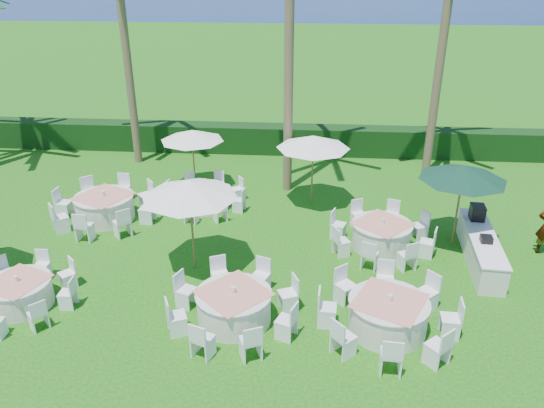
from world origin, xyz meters
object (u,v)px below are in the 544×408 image
at_px(banquet_table_d, 105,207).
at_px(buffet_table, 481,247).
at_px(umbrella_d, 313,142).
at_px(banquet_table_e, 205,197).
at_px(banquet_table_c, 388,314).
at_px(umbrella_b, 189,189).
at_px(banquet_table_b, 234,306).
at_px(umbrella_c, 192,135).
at_px(banquet_table_f, 381,234).
at_px(umbrella_green, 463,172).
at_px(banquet_table_a, 20,293).

xyz_separation_m(banquet_table_d, buffet_table, (11.64, -1.74, -0.00)).
bearing_deg(umbrella_d, banquet_table_e, -171.26).
height_order(banquet_table_c, umbrella_d, umbrella_d).
bearing_deg(banquet_table_d, buffet_table, -8.52).
bearing_deg(banquet_table_e, umbrella_b, -83.47).
height_order(banquet_table_b, umbrella_c, umbrella_c).
xyz_separation_m(banquet_table_f, umbrella_c, (-6.50, 3.92, 1.66)).
relative_size(banquet_table_c, umbrella_b, 1.24).
bearing_deg(umbrella_green, umbrella_b, -165.58).
distance_m(umbrella_b, umbrella_green, 7.78).
distance_m(banquet_table_e, umbrella_b, 4.43).
relative_size(banquet_table_a, umbrella_c, 1.22).
xyz_separation_m(umbrella_d, buffet_table, (4.85, -3.47, -1.85)).
relative_size(banquet_table_d, umbrella_b, 1.28).
bearing_deg(umbrella_c, banquet_table_a, -110.29).
xyz_separation_m(banquet_table_a, umbrella_d, (7.19, 6.56, 1.92)).
relative_size(banquet_table_e, umbrella_c, 1.24).
relative_size(banquet_table_b, banquet_table_c, 0.95).
distance_m(banquet_table_d, umbrella_b, 4.92).
distance_m(umbrella_b, buffet_table, 8.37).
distance_m(banquet_table_c, banquet_table_e, 8.34).
distance_m(banquet_table_c, banquet_table_f, 3.96).
height_order(umbrella_b, buffet_table, umbrella_b).
xyz_separation_m(banquet_table_d, umbrella_b, (3.57, -2.75, 1.97)).
bearing_deg(banquet_table_e, banquet_table_d, -159.54).
distance_m(banquet_table_a, banquet_table_b, 5.42).
height_order(banquet_table_b, umbrella_green, umbrella_green).
distance_m(banquet_table_e, umbrella_c, 2.44).
bearing_deg(banquet_table_e, banquet_table_c, -48.59).
bearing_deg(umbrella_b, banquet_table_d, 142.45).
height_order(banquet_table_b, umbrella_d, umbrella_d).
bearing_deg(banquet_table_d, banquet_table_e, 20.46).
bearing_deg(banquet_table_b, banquet_table_f, 44.95).
xyz_separation_m(banquet_table_a, banquet_table_b, (5.42, -0.19, 0.05)).
xyz_separation_m(banquet_table_c, umbrella_d, (-1.85, 6.82, 1.86)).
distance_m(umbrella_d, buffet_table, 6.25).
height_order(umbrella_b, umbrella_c, umbrella_b).
height_order(banquet_table_c, umbrella_green, umbrella_green).
bearing_deg(umbrella_green, banquet_table_f, -171.52).
relative_size(banquet_table_f, umbrella_d, 1.22).
bearing_deg(banquet_table_b, banquet_table_e, 107.06).
relative_size(banquet_table_c, buffet_table, 0.90).
bearing_deg(banquet_table_b, banquet_table_a, 177.96).
distance_m(banquet_table_d, buffet_table, 11.77).
xyz_separation_m(banquet_table_e, banquet_table_f, (5.79, -2.30, 0.03)).
bearing_deg(banquet_table_c, umbrella_d, 105.15).
xyz_separation_m(banquet_table_e, umbrella_c, (-0.71, 1.62, 1.69)).
height_order(banquet_table_e, buffet_table, buffet_table).
relative_size(banquet_table_a, banquet_table_f, 0.91).
xyz_separation_m(umbrella_b, umbrella_c, (-1.15, 5.53, -0.35)).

